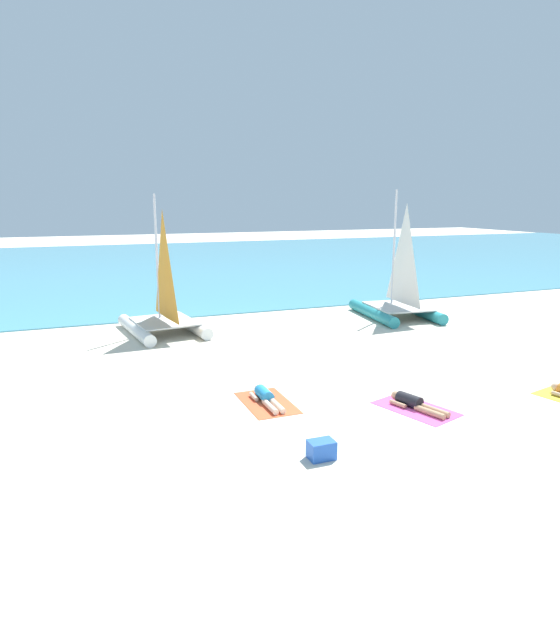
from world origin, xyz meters
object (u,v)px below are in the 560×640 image
Objects in this scene: sailboat_teal at (397,299)px; towel_middle at (416,409)px; sailboat_white at (163,313)px; sunbather_middle at (414,403)px; sunbather_left at (266,397)px; cooler_box at (321,450)px; towel_left at (267,403)px.

sailboat_teal reaches higher than towel_middle.
sailboat_white is 3.27× the size of sunbather_middle.
sailboat_teal is 10.35m from sunbather_middle.
cooler_box is (-0.03, -3.17, 0.05)m from sunbather_left.
cooler_box reaches higher than towel_left.
sunbather_middle is at bearing -28.14° from sunbather_left.
towel_middle is 3.50m from cooler_box.
towel_middle is at bearing -73.46° from sailboat_white.
sunbather_left is at bearing 134.48° from sunbather_middle.
towel_left is at bearing -133.14° from sailboat_teal.
sailboat_teal is at bearing 41.27° from sunbather_middle.
cooler_box is at bearing -90.61° from towel_left.
sunbather_left is at bearing 151.40° from towel_middle.
sunbather_left is 1.01× the size of sunbather_middle.
towel_middle is (3.14, -1.65, 0.00)m from towel_left.
sunbather_middle reaches higher than towel_middle.
towel_left is 3.50m from sunbather_middle.
cooler_box reaches higher than sunbather_left.
sailboat_white is at bearing 95.45° from cooler_box.
sailboat_teal is at bearing 50.71° from cooler_box.
sailboat_white is 8.09m from sunbather_left.
sailboat_white is (-9.55, 0.79, -0.03)m from sailboat_teal.
sunbather_middle reaches higher than towel_left.
sunbather_middle is (4.22, -9.64, -0.62)m from sailboat_white.
cooler_box is (1.06, -11.16, -0.57)m from sailboat_white.
sunbather_left reaches higher than towel_left.
sunbather_middle is (3.12, -1.58, 0.13)m from towel_left.
sailboat_teal is 9.58m from sailboat_white.
towel_left is 3.80× the size of cooler_box.
sunbather_left reaches higher than towel_middle.
sailboat_teal reaches higher than sailboat_white.
sailboat_white reaches higher than towel_left.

